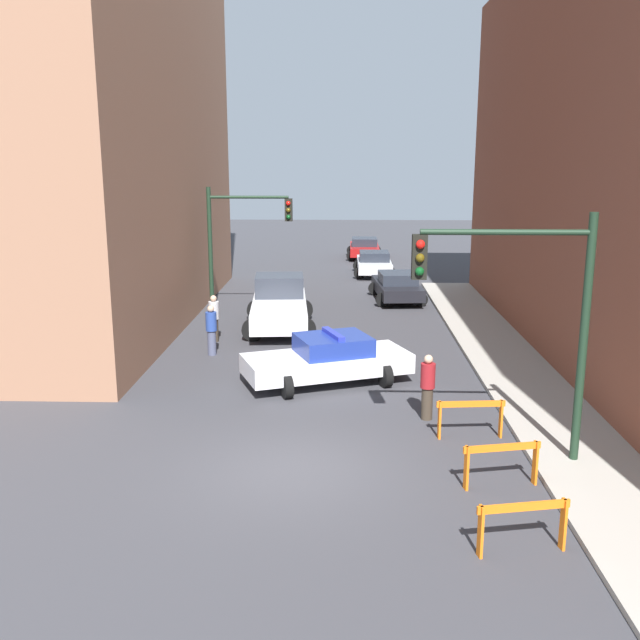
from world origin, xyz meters
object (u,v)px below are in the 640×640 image
Objects in this scene: traffic_light_far at (237,232)px; parked_car_near at (397,286)px; barrier_mid at (502,458)px; barrier_front at (523,519)px; pedestrian_sidewalk at (428,386)px; parked_car_far at (364,248)px; traffic_light_near at (528,301)px; police_car at (328,359)px; barrier_back at (471,413)px; white_truck at (279,305)px; pedestrian_corner at (214,318)px; parked_car_mid at (374,263)px; pedestrian_crossing at (211,329)px.

traffic_light_far is 7.93m from parked_car_near.
barrier_front is at bearing -94.18° from barrier_mid.
parked_car_far is at bearing 65.37° from pedestrian_sidewalk.
traffic_light_near is at bearing -83.37° from pedestrian_sidewalk.
police_car is 1.14× the size of parked_car_near.
barrier_back is (-0.17, 2.51, 0.00)m from barrier_mid.
parked_car_near is 1.03× the size of parked_car_far.
pedestrian_corner is (-2.12, -2.12, -0.04)m from white_truck.
white_truck reaches higher than pedestrian_sidewalk.
parked_car_mid is at bearing 94.68° from traffic_light_near.
parked_car_near is (6.75, 3.13, -2.72)m from traffic_light_far.
traffic_light_far is (-8.03, 14.38, -0.13)m from traffic_light_near.
traffic_light_near is 16.47m from traffic_light_far.
pedestrian_sidewalk is 3.85m from barrier_mid.
pedestrian_sidewalk is at bearing -61.61° from traffic_light_far.
traffic_light_far reaches higher than barrier_mid.
white_truck is 1.28× the size of parked_car_far.
parked_car_far is 2.70× the size of barrier_back.
police_car is at bearing 118.60° from barrier_mid.
parked_car_mid is 17.46m from pedestrian_crossing.
pedestrian_sidewalk is (0.71, -28.78, 0.19)m from parked_car_far.
barrier_front is (3.36, -8.91, -0.11)m from police_car.
pedestrian_crossing and pedestrian_sidewalk have the same top height.
parked_car_mid is 2.69× the size of barrier_back.
pedestrian_crossing reaches higher than parked_car_far.
traffic_light_far is 3.86m from white_truck.
pedestrian_sidewalk is (6.39, -5.69, 0.00)m from pedestrian_crossing.
pedestrian_sidewalk reaches higher than parked_car_near.
pedestrian_sidewalk reaches higher than police_car.
barrier_mid is at bearing -86.97° from parked_car_mid.
parked_car_far is at bearing 93.07° from barrier_mid.
white_truck is at bearing 108.85° from barrier_front.
white_truck is at bearing -136.79° from parked_car_near.
pedestrian_sidewalk is at bearing -69.15° from white_truck.
pedestrian_sidewalk is at bearing -87.96° from parked_car_far.
parked_car_mid is at bearing 22.00° from pedestrian_corner.
traffic_light_near is at bearing -67.47° from white_truck.
barrier_front is (-0.79, -3.55, -2.91)m from traffic_light_near.
white_truck is 3.34× the size of pedestrian_corner.
parked_car_far is 2.73× the size of barrier_front.
barrier_back is (-0.79, 1.38, -2.91)m from traffic_light_near.
traffic_light_near is 7.33m from police_car.
traffic_light_far is 1.03× the size of police_car.
pedestrian_sidewalk reaches higher than parked_car_mid.
traffic_light_near reaches higher than police_car.
traffic_light_near is at bearing -95.35° from pedestrian_corner.
white_truck reaches higher than pedestrian_crossing.
pedestrian_crossing is 1.05× the size of barrier_front.
police_car is 3.04× the size of pedestrian_corner.
parked_car_mid is at bearing -86.47° from parked_car_far.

